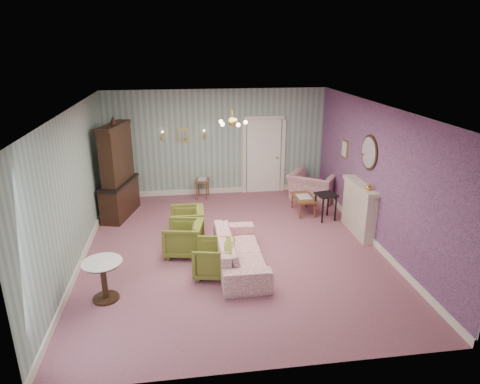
{
  "coord_description": "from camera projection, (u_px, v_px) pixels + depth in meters",
  "views": [
    {
      "loc": [
        -0.97,
        -7.87,
        4.06
      ],
      "look_at": [
        0.2,
        0.4,
        1.1
      ],
      "focal_mm": 31.75,
      "sensor_mm": 36.0,
      "label": 1
    }
  ],
  "objects": [
    {
      "name": "olive_chair_b",
      "position": [
        184.0,
        237.0,
        8.5
      ],
      "size": [
        0.81,
        0.85,
        0.75
      ],
      "primitive_type": "imported",
      "rotation": [
        0.0,
        0.0,
        -1.76
      ],
      "color": "olive",
      "rests_on": "floor"
    },
    {
      "name": "sofa_chintz",
      "position": [
        240.0,
        246.0,
        8.0
      ],
      "size": [
        0.64,
        2.18,
        0.85
      ],
      "primitive_type": "imported",
      "rotation": [
        0.0,
        0.0,
        1.57
      ],
      "color": "#AC4569",
      "rests_on": "floor"
    },
    {
      "name": "fireplace",
      "position": [
        359.0,
        209.0,
        9.38
      ],
      "size": [
        0.3,
        1.4,
        1.16
      ],
      "primitive_type": null,
      "color": "beige",
      "rests_on": "floor"
    },
    {
      "name": "wall_left",
      "position": [
        74.0,
        189.0,
        7.95
      ],
      "size": [
        0.0,
        7.0,
        7.0
      ],
      "primitive_type": "plane",
      "rotation": [
        1.57,
        0.0,
        1.57
      ],
      "color": "gray",
      "rests_on": "ground"
    },
    {
      "name": "olive_chair_c",
      "position": [
        187.0,
        221.0,
        9.24
      ],
      "size": [
        0.69,
        0.73,
        0.74
      ],
      "primitive_type": "imported",
      "rotation": [
        0.0,
        0.0,
        -1.59
      ],
      "color": "olive",
      "rests_on": "floor"
    },
    {
      "name": "pedestal_table",
      "position": [
        104.0,
        280.0,
        6.98
      ],
      "size": [
        0.83,
        0.83,
        0.71
      ],
      "primitive_type": null,
      "rotation": [
        0.0,
        0.0,
        0.34
      ],
      "color": "black",
      "rests_on": "floor"
    },
    {
      "name": "coffee_table",
      "position": [
        303.0,
        205.0,
        10.62
      ],
      "size": [
        0.48,
        0.85,
        0.43
      ],
      "primitive_type": null,
      "rotation": [
        0.0,
        0.0,
        0.01
      ],
      "color": "brown",
      "rests_on": "floor"
    },
    {
      "name": "wall_back",
      "position": [
        217.0,
        143.0,
        11.61
      ],
      "size": [
        6.0,
        0.0,
        6.0
      ],
      "primitive_type": "plane",
      "rotation": [
        1.57,
        0.0,
        0.0
      ],
      "color": "gray",
      "rests_on": "ground"
    },
    {
      "name": "nesting_table",
      "position": [
        202.0,
        188.0,
        11.61
      ],
      "size": [
        0.42,
        0.5,
        0.57
      ],
      "primitive_type": null,
      "rotation": [
        0.0,
        0.0,
        -0.2
      ],
      "color": "brown",
      "rests_on": "floor"
    },
    {
      "name": "oval_mirror",
      "position": [
        369.0,
        153.0,
        8.97
      ],
      "size": [
        0.04,
        0.76,
        0.84
      ],
      "primitive_type": null,
      "color": "white",
      "rests_on": "wall_right"
    },
    {
      "name": "side_table_black",
      "position": [
        325.0,
        207.0,
        10.17
      ],
      "size": [
        0.52,
        0.52,
        0.66
      ],
      "primitive_type": null,
      "rotation": [
        0.0,
        0.0,
        0.2
      ],
      "color": "black",
      "rests_on": "floor"
    },
    {
      "name": "burgundy_cushion",
      "position": [
        313.0,
        185.0,
        11.26
      ],
      "size": [
        0.41,
        0.28,
        0.39
      ],
      "primitive_type": "cube",
      "rotation": [
        0.17,
        0.0,
        -0.35
      ],
      "color": "maroon",
      "rests_on": "wingback_chair"
    },
    {
      "name": "wall_right_floral",
      "position": [
        376.0,
        176.0,
        8.74
      ],
      "size": [
        0.0,
        7.0,
        7.0
      ],
      "primitive_type": "plane",
      "rotation": [
        1.57,
        0.0,
        -1.57
      ],
      "color": "#C2619A",
      "rests_on": "ground"
    },
    {
      "name": "sconce_right",
      "position": [
        204.0,
        135.0,
        11.42
      ],
      "size": [
        0.16,
        0.12,
        0.3
      ],
      "primitive_type": null,
      "color": "gold",
      "rests_on": "wall_back"
    },
    {
      "name": "framed_print",
      "position": [
        345.0,
        149.0,
        10.32
      ],
      "size": [
        0.04,
        0.34,
        0.42
      ],
      "primitive_type": null,
      "color": "gold",
      "rests_on": "wall_right"
    },
    {
      "name": "door",
      "position": [
        264.0,
        155.0,
        11.87
      ],
      "size": [
        1.12,
        0.12,
        2.16
      ],
      "primitive_type": null,
      "color": "white",
      "rests_on": "floor"
    },
    {
      "name": "wingback_chair",
      "position": [
        313.0,
        182.0,
        11.4
      ],
      "size": [
        1.39,
        1.3,
        1.02
      ],
      "primitive_type": "imported",
      "rotation": [
        0.0,
        0.0,
        2.51
      ],
      "color": "#AC4569",
      "rests_on": "floor"
    },
    {
      "name": "ceiling",
      "position": [
        232.0,
        108.0,
        7.86
      ],
      "size": [
        7.0,
        7.0,
        0.0
      ],
      "primitive_type": "plane",
      "rotation": [
        3.14,
        0.0,
        0.0
      ],
      "color": "white",
      "rests_on": "ground"
    },
    {
      "name": "dresser",
      "position": [
        117.0,
        168.0,
        10.13
      ],
      "size": [
        0.86,
        1.53,
        2.41
      ],
      "primitive_type": null,
      "rotation": [
        0.0,
        0.0,
        -0.27
      ],
      "color": "black",
      "rests_on": "floor"
    },
    {
      "name": "wall_right",
      "position": [
        377.0,
        176.0,
        8.74
      ],
      "size": [
        0.0,
        7.0,
        7.0
      ],
      "primitive_type": "plane",
      "rotation": [
        1.57,
        0.0,
        -1.57
      ],
      "color": "gray",
      "rests_on": "ground"
    },
    {
      "name": "mantel_vase",
      "position": [
        369.0,
        186.0,
        8.79
      ],
      "size": [
        0.15,
        0.15,
        0.15
      ],
      "primitive_type": "imported",
      "color": "gold",
      "rests_on": "fireplace"
    },
    {
      "name": "wall_front",
      "position": [
        269.0,
        273.0,
        5.08
      ],
      "size": [
        6.0,
        0.0,
        6.0
      ],
      "primitive_type": "plane",
      "rotation": [
        -1.57,
        0.0,
        0.0
      ],
      "color": "gray",
      "rests_on": "ground"
    },
    {
      "name": "floor",
      "position": [
        233.0,
        249.0,
        8.83
      ],
      "size": [
        7.0,
        7.0,
        0.0
      ],
      "primitive_type": "plane",
      "color": "#99596C",
      "rests_on": "ground"
    },
    {
      "name": "olive_chair_a",
      "position": [
        214.0,
        257.0,
        7.72
      ],
      "size": [
        0.78,
        0.82,
        0.72
      ],
      "primitive_type": "imported",
      "rotation": [
        0.0,
        0.0,
        -1.78
      ],
      "color": "olive",
      "rests_on": "floor"
    },
    {
      "name": "sconce_left",
      "position": [
        163.0,
        136.0,
        11.28
      ],
      "size": [
        0.16,
        0.12,
        0.3
      ],
      "primitive_type": null,
      "color": "gold",
      "rests_on": "wall_back"
    },
    {
      "name": "gilt_mirror_back",
      "position": [
        184.0,
        135.0,
        11.37
      ],
      "size": [
        0.28,
        0.06,
        0.36
      ],
      "primitive_type": null,
      "color": "gold",
      "rests_on": "wall_back"
    },
    {
      "name": "chandelier",
      "position": [
        232.0,
        123.0,
        7.95
      ],
      "size": [
        0.56,
        0.56,
        0.36
      ],
      "primitive_type": null,
      "color": "gold",
      "rests_on": "ceiling"
    }
  ]
}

